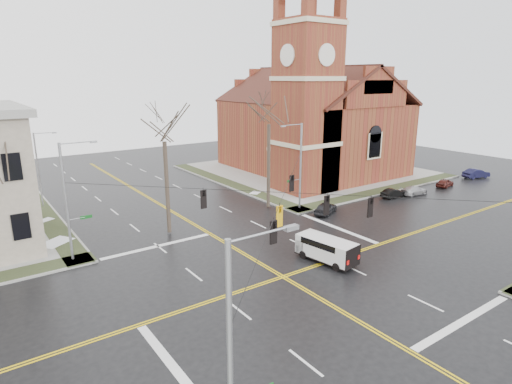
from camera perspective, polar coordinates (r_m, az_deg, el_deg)
ground at (r=30.94m, az=3.62°, el=-11.21°), size 120.00×120.00×0.00m
sidewalks at (r=30.91m, az=3.62°, el=-11.09°), size 80.00×80.00×0.17m
road_markings at (r=30.94m, az=3.62°, el=-11.21°), size 100.00×100.00×0.01m
church at (r=62.91m, az=7.24°, el=10.21°), size 24.28×27.48×27.50m
signal_pole_ne at (r=44.69m, az=5.80°, el=3.75°), size 2.75×0.22×9.00m
signal_pole_nw at (r=34.68m, az=-23.76°, el=-0.82°), size 2.75×0.22×9.00m
signal_pole_sw at (r=14.67m, az=-2.84°, el=-21.61°), size 2.75×0.22×9.00m
span_wires at (r=28.73m, az=3.82°, el=-0.07°), size 23.02×23.02×0.03m
traffic_signals at (r=28.45m, az=4.64°, el=-1.81°), size 8.21×8.26×1.30m
streetlight_north_a at (r=50.80m, az=-26.92°, el=3.00°), size 2.30×0.20×8.00m
streetlight_north_b at (r=70.42m, az=-29.51°, el=5.64°), size 2.30×0.20×8.00m
cargo_van at (r=33.37m, az=9.10°, el=-7.31°), size 2.59×5.05×1.83m
parked_car_a at (r=44.70m, az=9.26°, el=-2.12°), size 3.81×2.74×1.21m
parked_car_b at (r=52.49m, az=17.82°, el=-0.15°), size 3.30×1.29×1.07m
parked_car_c at (r=54.57m, az=20.33°, el=0.19°), size 3.78×1.86×1.06m
parked_car_d at (r=59.99m, az=23.89°, el=1.14°), size 3.38×1.82×1.09m
parked_car_e at (r=67.14m, az=27.30°, el=2.22°), size 4.19×2.26×1.31m
tree_nw_far at (r=35.50m, az=-30.64°, el=2.92°), size 4.00×4.00×10.34m
tree_nw_near at (r=37.48m, az=-12.16°, el=7.40°), size 4.00×4.00×12.30m
tree_ne at (r=44.39m, az=1.73°, el=9.79°), size 4.00×4.00×13.28m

